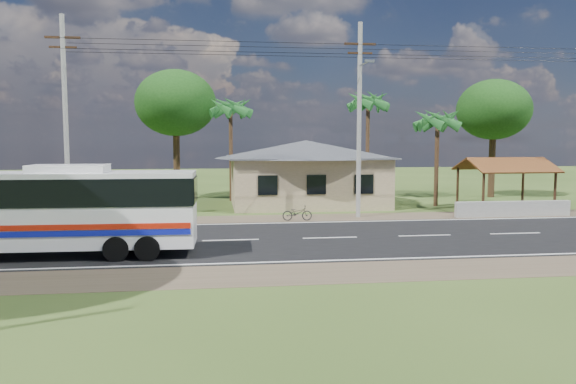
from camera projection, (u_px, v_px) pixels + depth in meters
name	position (u px, v px, depth m)	size (l,w,h in m)	color
ground	(330.00, 238.00, 25.55)	(120.00, 120.00, 0.00)	#31491A
road	(330.00, 238.00, 25.55)	(120.00, 16.00, 0.03)	black
house	(306.00, 166.00, 38.25)	(12.40, 10.00, 5.00)	tan
waiting_shed	(505.00, 167.00, 35.35)	(5.20, 4.48, 3.35)	#3D2716
concrete_barrier	(513.00, 209.00, 32.58)	(7.00, 0.30, 0.90)	#9E9E99
utility_poles	(354.00, 116.00, 31.74)	(32.80, 2.22, 11.00)	#9E9E99
palm_near	(438.00, 120.00, 37.08)	(2.80, 2.80, 6.70)	#47301E
palm_mid	(368.00, 102.00, 40.94)	(2.80, 2.80, 8.20)	#47301E
palm_far	(231.00, 108.00, 40.19)	(2.80, 2.80, 7.70)	#47301E
tree_behind_house	(176.00, 103.00, 41.61)	(6.00, 6.00, 9.61)	#47301E
tree_behind_shed	(494.00, 110.00, 42.76)	(5.60, 5.60, 9.02)	#47301E
coach_bus	(44.00, 205.00, 21.30)	(11.44, 2.71, 3.53)	silver
motorcycle	(297.00, 213.00, 30.96)	(0.57, 1.63, 0.86)	black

